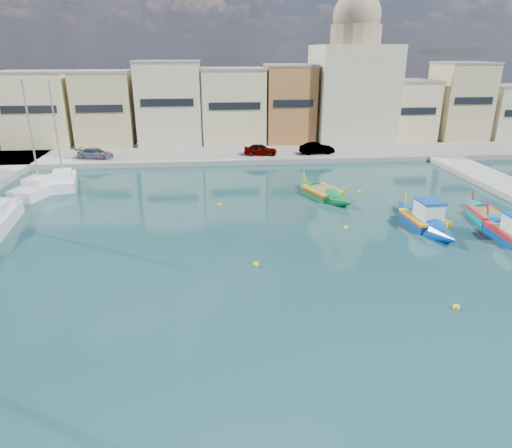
# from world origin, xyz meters

# --- Properties ---
(ground) EXTENTS (160.00, 160.00, 0.00)m
(ground) POSITION_xyz_m (0.00, 0.00, 0.00)
(ground) COLOR #112F34
(ground) RESTS_ON ground
(north_quay) EXTENTS (80.00, 8.00, 0.60)m
(north_quay) POSITION_xyz_m (0.00, 32.00, 0.30)
(north_quay) COLOR gray
(north_quay) RESTS_ON ground
(north_townhouses) EXTENTS (83.20, 7.87, 10.19)m
(north_townhouses) POSITION_xyz_m (6.68, 39.36, 5.00)
(north_townhouses) COLOR beige
(north_townhouses) RESTS_ON ground
(church_block) EXTENTS (10.00, 10.00, 19.10)m
(church_block) POSITION_xyz_m (10.00, 40.00, 8.41)
(church_block) COLOR beige
(church_block) RESTS_ON ground
(parked_cars) EXTENTS (29.28, 2.41, 1.31)m
(parked_cars) POSITION_xyz_m (-7.22, 30.50, 1.22)
(parked_cars) COLOR #4C1919
(parked_cars) RESTS_ON north_quay
(luzzu_turquoise_cabin) EXTENTS (2.30, 8.98, 2.86)m
(luzzu_turquoise_cabin) POSITION_xyz_m (11.06, 5.15, 0.35)
(luzzu_turquoise_cabin) COLOR #003EA3
(luzzu_turquoise_cabin) RESTS_ON ground
(luzzu_blue_cabin) EXTENTS (2.50, 8.90, 3.12)m
(luzzu_blue_cabin) POSITION_xyz_m (6.37, 8.21, 0.38)
(luzzu_blue_cabin) COLOR #0042AD
(luzzu_blue_cabin) RESTS_ON ground
(luzzu_cyan_mid) EXTENTS (3.06, 8.24, 2.38)m
(luzzu_cyan_mid) POSITION_xyz_m (11.54, 8.88, 0.25)
(luzzu_cyan_mid) COLOR #0081A1
(luzzu_cyan_mid) RESTS_ON ground
(luzzu_green) EXTENTS (4.98, 8.53, 2.62)m
(luzzu_green) POSITION_xyz_m (0.71, 15.86, 0.28)
(luzzu_green) COLOR #0A7233
(luzzu_green) RESTS_ON ground
(yacht_north) EXTENTS (3.81, 7.86, 10.12)m
(yacht_north) POSITION_xyz_m (-22.89, 22.86, 0.40)
(yacht_north) COLOR white
(yacht_north) RESTS_ON ground
(yacht_midnorth) EXTENTS (4.23, 7.73, 10.51)m
(yacht_midnorth) POSITION_xyz_m (-23.53, 20.30, 0.42)
(yacht_midnorth) COLOR white
(yacht_midnorth) RESTS_ON ground
(yacht_mid) EXTENTS (3.50, 9.27, 11.41)m
(yacht_mid) POSITION_xyz_m (-24.53, 12.81, 0.45)
(yacht_mid) COLOR white
(yacht_mid) RESTS_ON ground
(mooring_buoys) EXTENTS (24.31, 19.81, 0.36)m
(mooring_buoys) POSITION_xyz_m (1.49, 6.33, 0.08)
(mooring_buoys) COLOR yellow
(mooring_buoys) RESTS_ON ground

